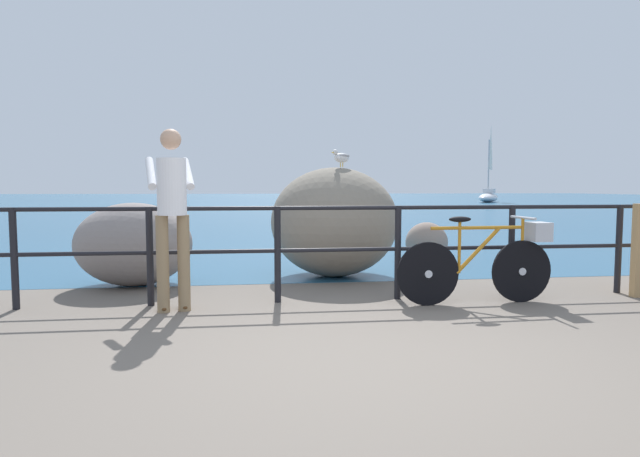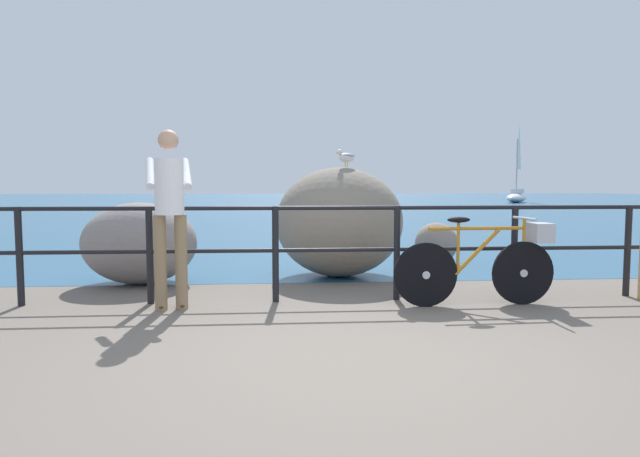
{
  "view_description": "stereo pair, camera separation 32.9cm",
  "coord_description": "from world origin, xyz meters",
  "px_view_note": "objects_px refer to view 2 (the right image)",
  "views": [
    {
      "loc": [
        -0.95,
        -3.61,
        1.23
      ],
      "look_at": [
        -0.15,
        2.47,
        0.75
      ],
      "focal_mm": 30.35,
      "sensor_mm": 36.0,
      "label": 1
    },
    {
      "loc": [
        -0.62,
        -3.64,
        1.23
      ],
      "look_at": [
        -0.15,
        2.47,
        0.75
      ],
      "focal_mm": 30.35,
      "sensor_mm": 36.0,
      "label": 2
    }
  ],
  "objects_px": {
    "person_at_railing": "(170,210)",
    "sailboat": "(517,193)",
    "breakwater_boulder_left": "(140,243)",
    "breakwater_boulder_main": "(339,222)",
    "breakwater_boulder_right": "(436,243)",
    "seagull": "(346,157)",
    "bicycle": "(489,261)"
  },
  "relations": [
    {
      "from": "seagull",
      "to": "breakwater_boulder_left",
      "type": "bearing_deg",
      "value": -28.7
    },
    {
      "from": "person_at_railing",
      "to": "sailboat",
      "type": "bearing_deg",
      "value": -41.76
    },
    {
      "from": "breakwater_boulder_main",
      "to": "breakwater_boulder_right",
      "type": "height_order",
      "value": "breakwater_boulder_main"
    },
    {
      "from": "breakwater_boulder_main",
      "to": "breakwater_boulder_right",
      "type": "distance_m",
      "value": 2.05
    },
    {
      "from": "breakwater_boulder_left",
      "to": "seagull",
      "type": "xyz_separation_m",
      "value": [
        2.66,
        0.31,
        1.11
      ]
    },
    {
      "from": "breakwater_boulder_main",
      "to": "sailboat",
      "type": "height_order",
      "value": "sailboat"
    },
    {
      "from": "sailboat",
      "to": "seagull",
      "type": "bearing_deg",
      "value": 6.14
    },
    {
      "from": "person_at_railing",
      "to": "breakwater_boulder_left",
      "type": "distance_m",
      "value": 1.7
    },
    {
      "from": "bicycle",
      "to": "breakwater_boulder_left",
      "type": "height_order",
      "value": "breakwater_boulder_left"
    },
    {
      "from": "breakwater_boulder_right",
      "to": "seagull",
      "type": "height_order",
      "value": "seagull"
    },
    {
      "from": "bicycle",
      "to": "person_at_railing",
      "type": "height_order",
      "value": "person_at_railing"
    },
    {
      "from": "seagull",
      "to": "breakwater_boulder_right",
      "type": "bearing_deg",
      "value": -178.9
    },
    {
      "from": "person_at_railing",
      "to": "breakwater_boulder_right",
      "type": "relative_size",
      "value": 2.61
    },
    {
      "from": "seagull",
      "to": "sailboat",
      "type": "height_order",
      "value": "sailboat"
    },
    {
      "from": "breakwater_boulder_main",
      "to": "seagull",
      "type": "relative_size",
      "value": 5.5
    },
    {
      "from": "breakwater_boulder_left",
      "to": "seagull",
      "type": "height_order",
      "value": "seagull"
    },
    {
      "from": "breakwater_boulder_left",
      "to": "sailboat",
      "type": "height_order",
      "value": "sailboat"
    },
    {
      "from": "sailboat",
      "to": "breakwater_boulder_right",
      "type": "bearing_deg",
      "value": 7.52
    },
    {
      "from": "breakwater_boulder_left",
      "to": "sailboat",
      "type": "xyz_separation_m",
      "value": [
        20.28,
        33.9,
        0.19
      ]
    },
    {
      "from": "breakwater_boulder_right",
      "to": "sailboat",
      "type": "distance_m",
      "value": 36.16
    },
    {
      "from": "person_at_railing",
      "to": "breakwater_boulder_main",
      "type": "distance_m",
      "value": 2.68
    },
    {
      "from": "breakwater_boulder_main",
      "to": "breakwater_boulder_left",
      "type": "height_order",
      "value": "breakwater_boulder_main"
    },
    {
      "from": "person_at_railing",
      "to": "breakwater_boulder_left",
      "type": "xyz_separation_m",
      "value": [
        -0.67,
        1.49,
        -0.48
      ]
    },
    {
      "from": "sailboat",
      "to": "person_at_railing",
      "type": "bearing_deg",
      "value": 4.84
    },
    {
      "from": "breakwater_boulder_left",
      "to": "breakwater_boulder_main",
      "type": "bearing_deg",
      "value": 8.56
    },
    {
      "from": "person_at_railing",
      "to": "seagull",
      "type": "relative_size",
      "value": 5.65
    },
    {
      "from": "sailboat",
      "to": "breakwater_boulder_main",
      "type": "bearing_deg",
      "value": 5.98
    },
    {
      "from": "breakwater_boulder_left",
      "to": "breakwater_boulder_right",
      "type": "relative_size",
      "value": 2.09
    },
    {
      "from": "breakwater_boulder_main",
      "to": "sailboat",
      "type": "bearing_deg",
      "value": 62.16
    },
    {
      "from": "seagull",
      "to": "sailboat",
      "type": "xyz_separation_m",
      "value": [
        17.62,
        33.6,
        -0.92
      ]
    },
    {
      "from": "breakwater_boulder_left",
      "to": "breakwater_boulder_right",
      "type": "bearing_deg",
      "value": 19.22
    },
    {
      "from": "breakwater_boulder_main",
      "to": "breakwater_boulder_right",
      "type": "xyz_separation_m",
      "value": [
        1.68,
        1.1,
        -0.42
      ]
    }
  ]
}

